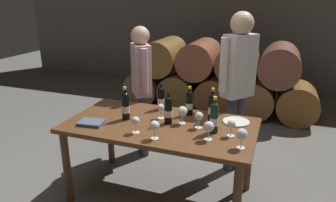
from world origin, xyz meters
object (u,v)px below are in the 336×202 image
(tasting_notebook, at_px, (91,123))
(wine_glass_5, at_px, (161,108))
(wine_glass_0, at_px, (155,126))
(serving_plate, at_px, (236,122))
(wine_glass_6, at_px, (136,121))
(wine_glass_4, at_px, (182,112))
(wine_bottle_3, at_px, (161,98))
(sommelier_presenting, at_px, (238,79))
(taster_seated_left, at_px, (141,81))
(wine_glass_2, at_px, (209,127))
(wine_bottle_2, at_px, (189,102))
(wine_bottle_4, at_px, (214,117))
(wine_bottle_0, at_px, (126,106))
(wine_bottle_1, at_px, (168,110))
(wine_bottle_5, at_px, (212,107))
(wine_glass_7, at_px, (231,125))
(wine_glass_3, at_px, (242,135))
(dining_table, at_px, (160,133))
(wine_glass_1, at_px, (199,117))

(tasting_notebook, bearing_deg, wine_glass_5, 25.99)
(wine_glass_0, relative_size, serving_plate, 0.65)
(wine_glass_6, bearing_deg, wine_glass_4, 46.68)
(wine_bottle_3, height_order, wine_glass_6, wine_bottle_3)
(tasting_notebook, relative_size, sommelier_presenting, 0.13)
(wine_glass_4, xyz_separation_m, taster_seated_left, (-0.70, 0.66, 0.05))
(tasting_notebook, bearing_deg, taster_seated_left, 79.70)
(wine_glass_2, height_order, serving_plate, wine_glass_2)
(wine_glass_4, relative_size, wine_glass_6, 1.14)
(wine_glass_2, bearing_deg, wine_glass_6, -172.55)
(wine_bottle_2, xyz_separation_m, wine_bottle_4, (0.31, -0.33, 0.01))
(wine_glass_6, relative_size, taster_seated_left, 0.09)
(wine_bottle_0, relative_size, wine_bottle_3, 1.14)
(wine_bottle_0, distance_m, wine_glass_2, 0.84)
(wine_glass_4, bearing_deg, wine_bottle_2, 91.54)
(wine_bottle_0, distance_m, wine_glass_4, 0.53)
(wine_glass_2, relative_size, tasting_notebook, 0.72)
(wine_bottle_1, relative_size, taster_seated_left, 0.19)
(wine_bottle_1, distance_m, wine_bottle_5, 0.41)
(wine_bottle_0, xyz_separation_m, wine_glass_5, (0.30, 0.13, -0.03))
(wine_bottle_3, distance_m, wine_bottle_4, 0.73)
(wine_glass_7, bearing_deg, wine_glass_5, 166.60)
(wine_glass_7, bearing_deg, wine_bottle_3, 152.77)
(tasting_notebook, relative_size, taster_seated_left, 0.14)
(wine_bottle_4, distance_m, wine_bottle_5, 0.26)
(wine_bottle_2, height_order, taster_seated_left, taster_seated_left)
(wine_glass_7, xyz_separation_m, serving_plate, (-0.00, 0.31, -0.09))
(serving_plate, bearing_deg, sommelier_presenting, 98.71)
(wine_glass_4, bearing_deg, wine_glass_3, -28.06)
(wine_glass_4, distance_m, taster_seated_left, 0.96)
(wine_glass_4, distance_m, tasting_notebook, 0.82)
(wine_glass_3, bearing_deg, wine_glass_4, 151.94)
(wine_glass_4, relative_size, serving_plate, 0.69)
(wine_bottle_3, height_order, wine_glass_5, wine_bottle_3)
(wine_glass_3, bearing_deg, wine_bottle_4, 140.40)
(dining_table, height_order, taster_seated_left, taster_seated_left)
(wine_glass_6, height_order, tasting_notebook, wine_glass_6)
(wine_glass_7, bearing_deg, wine_glass_0, -155.21)
(wine_glass_1, distance_m, wine_glass_5, 0.40)
(sommelier_presenting, bearing_deg, wine_bottle_1, -124.69)
(wine_bottle_4, bearing_deg, serving_plate, 62.50)
(wine_bottle_5, relative_size, wine_glass_0, 2.00)
(wine_bottle_5, xyz_separation_m, wine_glass_2, (0.06, -0.41, -0.02))
(sommelier_presenting, bearing_deg, tasting_notebook, -139.33)
(dining_table, bearing_deg, wine_glass_6, -114.60)
(dining_table, relative_size, wine_glass_7, 11.83)
(serving_plate, height_order, sommelier_presenting, sommelier_presenting)
(serving_plate, bearing_deg, wine_glass_0, -134.76)
(wine_bottle_2, relative_size, wine_bottle_4, 0.88)
(taster_seated_left, bearing_deg, wine_glass_2, -41.95)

